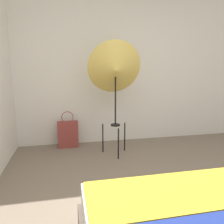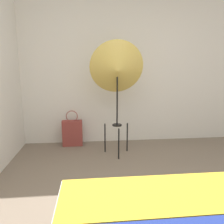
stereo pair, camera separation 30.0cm
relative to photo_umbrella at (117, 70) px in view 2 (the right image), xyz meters
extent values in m
cube|color=silver|center=(0.10, 0.65, 0.02)|extent=(8.00, 0.05, 2.60)
cube|color=gold|center=(0.05, -1.92, -0.80)|extent=(1.33, 0.47, 0.04)
cylinder|color=black|center=(0.00, -0.20, -1.05)|extent=(0.02, 0.02, 0.46)
cylinder|color=black|center=(-0.18, 0.10, -1.05)|extent=(0.02, 0.02, 0.46)
cylinder|color=black|center=(0.18, 0.10, -1.05)|extent=(0.02, 0.02, 0.46)
cylinder|color=black|center=(0.00, 0.00, -0.82)|extent=(0.14, 0.14, 0.02)
cylinder|color=black|center=(0.00, 0.00, -0.41)|extent=(0.02, 0.02, 0.83)
cone|color=#D1B251|center=(0.00, 0.00, 0.01)|extent=(0.80, 0.43, 0.81)
cube|color=brown|center=(-0.71, 0.46, -1.06)|extent=(0.33, 0.13, 0.44)
torus|color=brown|center=(-0.71, 0.46, -0.77)|extent=(0.20, 0.01, 0.20)
camera|label=1|loc=(-0.70, -3.12, 0.01)|focal=35.00mm
camera|label=2|loc=(-0.41, -3.17, 0.01)|focal=35.00mm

